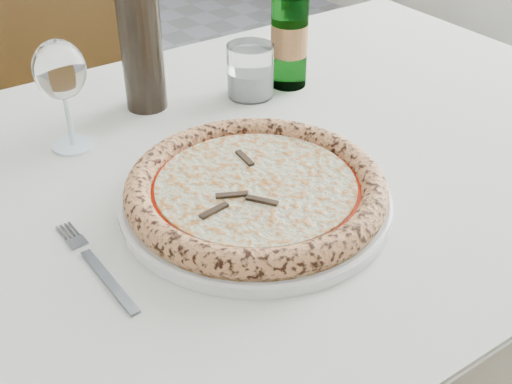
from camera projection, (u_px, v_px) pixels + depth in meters
dining_table at (215, 221)px, 0.94m from camera, size 1.50×0.93×0.76m
chair_far at (50, 118)px, 1.50m from camera, size 0.54×0.54×0.93m
plate at (256, 199)px, 0.82m from camera, size 0.35×0.35×0.02m
pizza at (256, 188)px, 0.81m from camera, size 0.33×0.33×0.03m
fork at (98, 268)px, 0.72m from camera, size 0.02×0.18×0.00m
wine_glass at (60, 73)px, 0.88m from camera, size 0.07×0.07×0.16m
tumbler at (250, 74)px, 1.07m from camera, size 0.08×0.08×0.09m
beer_bottle at (290, 30)px, 1.07m from camera, size 0.06×0.06×0.24m
wine_bottle at (141, 39)px, 0.99m from camera, size 0.07×0.07×0.27m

